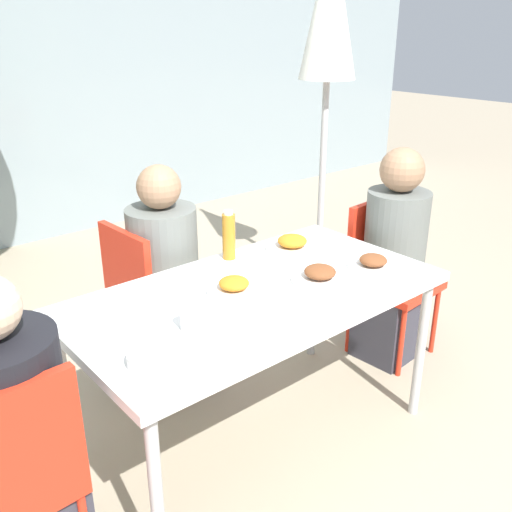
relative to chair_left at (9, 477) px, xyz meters
name	(u,v)px	position (x,y,z in m)	size (l,w,h in m)	color
ground_plane	(256,438)	(1.06, 0.11, -0.51)	(24.00, 24.00, 0.00)	tan
dining_table	(256,303)	(1.06, 0.11, 0.19)	(1.53, 0.82, 0.75)	white
chair_left	(9,477)	(0.00, 0.00, 0.00)	(0.41, 0.41, 0.86)	red
person_left	(14,451)	(0.05, 0.08, 0.02)	(0.36, 0.36, 1.12)	#383842
chair_right	(385,267)	(2.12, 0.27, 0.00)	(0.43, 0.43, 0.86)	red
person_right	(393,263)	(2.08, 0.18, 0.06)	(0.32, 0.32, 1.19)	#383842
chair_far	(147,294)	(0.94, 0.82, 0.00)	(0.42, 0.42, 0.86)	red
person_far	(165,285)	(1.03, 0.77, 0.04)	(0.34, 0.34, 1.15)	black
closed_umbrella	(329,23)	(2.49, 1.11, 1.24)	(0.36, 0.36, 2.31)	#333333
plate_0	(320,275)	(1.33, 0.01, 0.27)	(0.24, 0.24, 0.07)	white
plate_1	(292,244)	(1.49, 0.35, 0.27)	(0.26, 0.26, 0.07)	white
plate_2	(373,263)	(1.60, -0.05, 0.27)	(0.22, 0.22, 0.06)	white
plate_3	(234,287)	(0.98, 0.16, 0.27)	(0.22, 0.22, 0.06)	white
bottle	(229,236)	(1.19, 0.45, 0.36)	(0.06, 0.06, 0.23)	#B7751E
drinking_cup	(190,318)	(0.68, 0.02, 0.29)	(0.07, 0.07, 0.09)	white
salad_bowl	(151,358)	(0.46, -0.09, 0.27)	(0.15, 0.15, 0.05)	white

